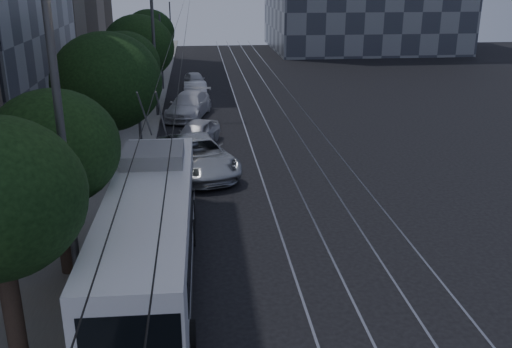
{
  "coord_description": "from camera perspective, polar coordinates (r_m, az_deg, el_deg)",
  "views": [
    {
      "loc": [
        -2.56,
        -16.4,
        9.0
      ],
      "look_at": [
        -0.47,
        3.69,
        1.86
      ],
      "focal_mm": 40.0,
      "sensor_mm": 36.0,
      "label": 1
    }
  ],
  "objects": [
    {
      "name": "car_white_d",
      "position": [
        48.32,
        -6.09,
        9.35
      ],
      "size": [
        2.07,
        3.77,
        1.21
      ],
      "primitive_type": "imported",
      "rotation": [
        0.0,
        0.0,
        0.19
      ],
      "color": "silver",
      "rests_on": "ground"
    },
    {
      "name": "car_white_c",
      "position": [
        41.72,
        -6.07,
        7.97
      ],
      "size": [
        1.7,
        4.66,
        1.53
      ],
      "primitive_type": "imported",
      "rotation": [
        0.0,
        0.0,
        0.02
      ],
      "color": "silver",
      "rests_on": "ground"
    },
    {
      "name": "sidewalk",
      "position": [
        37.8,
        -13.33,
        5.28
      ],
      "size": [
        5.0,
        90.0,
        0.15
      ],
      "primitive_type": "cube",
      "color": "gray",
      "rests_on": "ground"
    },
    {
      "name": "tree_5",
      "position": [
        51.4,
        -10.61,
        13.74
      ],
      "size": [
        4.3,
        4.3,
        6.12
      ],
      "color": "#31211B",
      "rests_on": "ground"
    },
    {
      "name": "tree_3",
      "position": [
        35.16,
        -13.04,
        10.65
      ],
      "size": [
        4.24,
        4.24,
        5.84
      ],
      "color": "#31211B",
      "rests_on": "ground"
    },
    {
      "name": "trolleybus",
      "position": [
        17.5,
        -10.47,
        -5.88
      ],
      "size": [
        2.59,
        11.73,
        5.63
      ],
      "rotation": [
        0.0,
        0.0,
        -0.01
      ],
      "color": "white",
      "rests_on": "ground"
    },
    {
      "name": "streetlamp_far",
      "position": [
        37.45,
        -9.65,
        14.83
      ],
      "size": [
        2.47,
        0.44,
        10.23
      ],
      "color": "#515154",
      "rests_on": "ground"
    },
    {
      "name": "car_white_b",
      "position": [
        37.97,
        -6.74,
        6.84
      ],
      "size": [
        3.43,
        5.8,
        1.58
      ],
      "primitive_type": "imported",
      "rotation": [
        0.0,
        0.0,
        -0.24
      ],
      "color": "silver",
      "rests_on": "ground"
    },
    {
      "name": "tree_1",
      "position": [
        17.61,
        -19.52,
        2.39
      ],
      "size": [
        3.82,
        3.82,
        5.92
      ],
      "color": "#31211B",
      "rests_on": "ground"
    },
    {
      "name": "tree_4",
      "position": [
        41.11,
        -11.66,
        12.31
      ],
      "size": [
        4.92,
        4.92,
        6.39
      ],
      "color": "#31211B",
      "rests_on": "ground"
    },
    {
      "name": "pickup_silver",
      "position": [
        27.08,
        -5.96,
        1.85
      ],
      "size": [
        4.52,
        6.72,
        1.71
      ],
      "primitive_type": "imported",
      "rotation": [
        0.0,
        0.0,
        0.3
      ],
      "color": "#AEB2B6",
      "rests_on": "ground"
    },
    {
      "name": "car_white_a",
      "position": [
        31.52,
        -5.99,
        4.07
      ],
      "size": [
        3.06,
        4.39,
        1.39
      ],
      "primitive_type": "imported",
      "rotation": [
        0.0,
        0.0,
        -0.39
      ],
      "color": "#B7B7BC",
      "rests_on": "ground"
    },
    {
      "name": "tram_rails",
      "position": [
        37.84,
        1.93,
        5.7
      ],
      "size": [
        4.52,
        90.0,
        0.02
      ],
      "color": "#9898A0",
      "rests_on": "ground"
    },
    {
      "name": "streetlamp_near",
      "position": [
        14.11,
        -17.42,
        5.14
      ],
      "size": [
        2.3,
        0.44,
        9.45
      ],
      "color": "#515154",
      "rests_on": "ground"
    },
    {
      "name": "ground",
      "position": [
        18.88,
        2.62,
        -9.02
      ],
      "size": [
        120.0,
        120.0,
        0.0
      ],
      "primitive_type": "plane",
      "color": "black",
      "rests_on": "ground"
    },
    {
      "name": "overhead_wires",
      "position": [
        36.9,
        -9.79,
        10.56
      ],
      "size": [
        2.23,
        90.0,
        6.0
      ],
      "color": "black",
      "rests_on": "ground"
    },
    {
      "name": "tree_2",
      "position": [
        26.14,
        -14.69,
        8.87
      ],
      "size": [
        4.83,
        4.83,
        6.67
      ],
      "color": "#31211B",
      "rests_on": "ground"
    }
  ]
}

